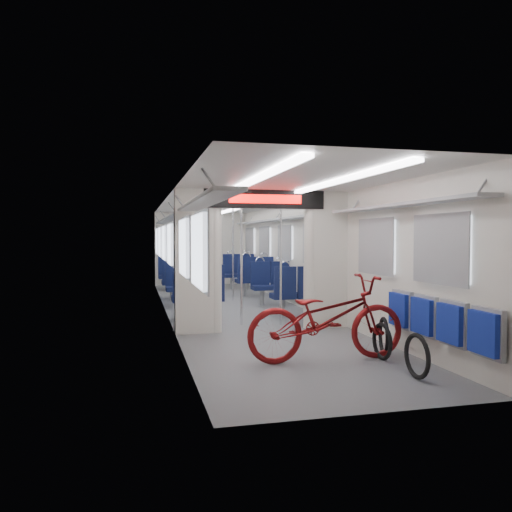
# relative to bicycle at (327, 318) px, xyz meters

# --- Properties ---
(carriage) EXTENTS (12.00, 12.02, 2.31)m
(carriage) POSITION_rel_bicycle_xyz_m (-0.25, 3.90, 0.97)
(carriage) COLOR #515456
(carriage) RESTS_ON ground
(bicycle) EXTENTS (2.03, 0.71, 1.07)m
(bicycle) POSITION_rel_bicycle_xyz_m (0.00, 0.00, 0.00)
(bicycle) COLOR maroon
(bicycle) RESTS_ON ground
(flip_bench) EXTENTS (0.12, 2.10, 0.51)m
(flip_bench) POSITION_rel_bicycle_xyz_m (1.11, -0.67, 0.05)
(flip_bench) COLOR gray
(flip_bench) RESTS_ON carriage
(bike_hoop_a) EXTENTS (0.06, 0.50, 0.50)m
(bike_hoop_a) POSITION_rel_bicycle_xyz_m (0.66, -0.97, -0.31)
(bike_hoop_a) COLOR black
(bike_hoop_a) RESTS_ON ground
(bike_hoop_b) EXTENTS (0.05, 0.47, 0.47)m
(bike_hoop_b) POSITION_rel_bicycle_xyz_m (0.69, -0.12, -0.32)
(bike_hoop_b) COLOR black
(bike_hoop_b) RESTS_ON ground
(bike_hoop_c) EXTENTS (0.18, 0.49, 0.49)m
(bike_hoop_c) POSITION_rel_bicycle_xyz_m (0.85, 0.14, -0.31)
(bike_hoop_c) COLOR black
(bike_hoop_c) RESTS_ON ground
(seat_bay_near_left) EXTENTS (0.94, 2.23, 1.15)m
(seat_bay_near_left) POSITION_rel_bicycle_xyz_m (-1.18, 4.34, 0.03)
(seat_bay_near_left) COLOR #0C1337
(seat_bay_near_left) RESTS_ON ground
(seat_bay_near_right) EXTENTS (0.90, 2.03, 1.09)m
(seat_bay_near_right) POSITION_rel_bicycle_xyz_m (0.69, 4.22, 0.00)
(seat_bay_near_right) COLOR #0C1337
(seat_bay_near_right) RESTS_ON ground
(seat_bay_far_left) EXTENTS (0.96, 2.32, 1.18)m
(seat_bay_far_left) POSITION_rel_bicycle_xyz_m (-1.18, 7.69, 0.04)
(seat_bay_far_left) COLOR #0C1337
(seat_bay_far_left) RESTS_ON ground
(seat_bay_far_right) EXTENTS (0.94, 2.21, 1.14)m
(seat_bay_far_right) POSITION_rel_bicycle_xyz_m (0.69, 7.68, 0.03)
(seat_bay_far_right) COLOR #0C1337
(seat_bay_far_right) RESTS_ON ground
(stanchion_near_left) EXTENTS (0.04, 0.04, 2.30)m
(stanchion_near_left) POSITION_rel_bicycle_xyz_m (-0.50, 2.71, 0.62)
(stanchion_near_left) COLOR silver
(stanchion_near_left) RESTS_ON ground
(stanchion_near_right) EXTENTS (0.04, 0.04, 2.30)m
(stanchion_near_right) POSITION_rel_bicycle_xyz_m (0.17, 2.57, 0.62)
(stanchion_near_right) COLOR silver
(stanchion_near_right) RESTS_ON ground
(stanchion_far_left) EXTENTS (0.04, 0.04, 2.30)m
(stanchion_far_left) POSITION_rel_bicycle_xyz_m (-0.49, 5.94, 0.62)
(stanchion_far_left) COLOR silver
(stanchion_far_left) RESTS_ON ground
(stanchion_far_right) EXTENTS (0.04, 0.04, 2.30)m
(stanchion_far_right) POSITION_rel_bicycle_xyz_m (-0.02, 5.97, 0.62)
(stanchion_far_right) COLOR silver
(stanchion_far_right) RESTS_ON ground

